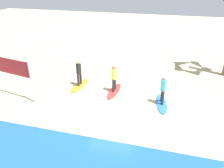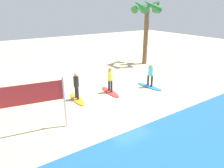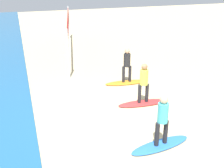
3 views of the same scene
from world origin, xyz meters
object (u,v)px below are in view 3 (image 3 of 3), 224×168
object	(u,v)px
surfboard_orange	(127,82)
surfboard_blue	(160,145)
surfer_orange	(127,63)
volleyball_net	(68,26)
surfer_blue	(163,117)
surfer_red	(144,81)
surfboard_red	(143,103)

from	to	relation	value
surfboard_orange	surfboard_blue	bearing A→B (deg)	84.87
surfer_orange	volleyball_net	distance (m)	6.35
surfboard_blue	surfboard_orange	distance (m)	5.25
surfboard_orange	surfer_blue	bearing A→B (deg)	84.87
surfer_blue	volleyball_net	distance (m)	11.30
surfboard_orange	surfer_orange	world-z (taller)	surfer_orange
surfer_orange	surfer_red	bearing A→B (deg)	175.33
surfer_blue	surfer_orange	distance (m)	5.25
surfboard_blue	surfboard_orange	xyz separation A→B (m)	(5.17, -0.90, 0.00)
surfer_orange	surfboard_orange	bearing A→B (deg)	0.00
surfboard_blue	volleyball_net	size ratio (longest dim) A/B	0.23
surfboard_blue	surfer_orange	distance (m)	5.34
surfboard_blue	surfer_red	world-z (taller)	surfer_red
surfboard_red	surfer_red	distance (m)	0.99
surfer_blue	volleyball_net	bearing A→B (deg)	3.79
surfer_red	surfer_orange	bearing A→B (deg)	-4.67
surfboard_blue	surfer_blue	xyz separation A→B (m)	(0.00, -0.00, 0.99)
surfboard_red	surfboard_orange	size ratio (longest dim) A/B	1.00
surfer_blue	volleyball_net	xyz separation A→B (m)	(11.26, 0.74, 0.75)
surfboard_red	surfboard_orange	distance (m)	2.31
surfer_orange	volleyball_net	bearing A→B (deg)	15.12
volleyball_net	surfer_orange	bearing A→B (deg)	-164.88
surfer_blue	surfer_red	world-z (taller)	same
surfer_orange	surfboard_blue	bearing A→B (deg)	170.13
surfer_blue	surfboard_orange	bearing A→B (deg)	-9.87
surfboard_orange	surfer_orange	bearing A→B (deg)	0.00
surfer_red	surfer_orange	world-z (taller)	same
surfboard_red	surfer_red	xyz separation A→B (m)	(-0.00, 0.00, 0.99)
surfboard_blue	volleyball_net	distance (m)	11.41
surfer_blue	surfboard_red	world-z (taller)	surfer_blue
surfer_red	surfer_blue	bearing A→B (deg)	166.07
surfer_orange	volleyball_net	size ratio (longest dim) A/B	0.18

